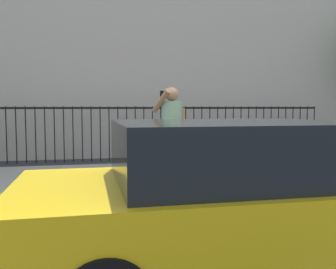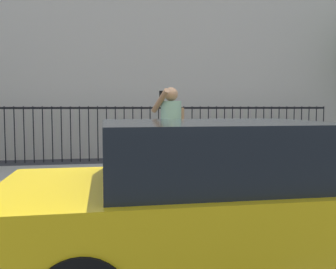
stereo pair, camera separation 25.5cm
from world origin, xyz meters
name	(u,v)px [view 1 (the left image)]	position (x,y,z in m)	size (l,w,h in m)	color
ground_plane	(176,220)	(0.00, 0.00, 0.00)	(60.00, 60.00, 0.00)	#333338
sidewalk	(151,183)	(0.00, 2.20, 0.07)	(28.00, 4.40, 0.15)	#9E9B93
building_facade	(122,4)	(0.00, 8.50, 5.23)	(28.00, 4.00, 10.45)	beige
iron_fence	(131,126)	(0.00, 5.90, 1.02)	(12.03, 0.04, 1.60)	black
taxi_yellow	(242,201)	(0.22, -1.78, 0.70)	(4.21, 1.89, 1.45)	yellow
pedestrian_on_phone	(173,132)	(0.17, 0.99, 1.17)	(0.72, 0.54, 1.75)	#936B4C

